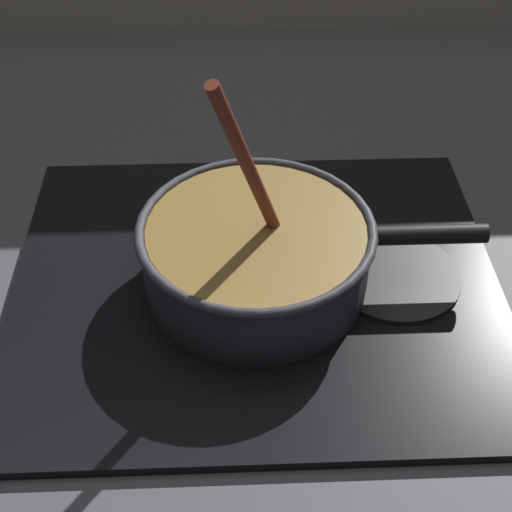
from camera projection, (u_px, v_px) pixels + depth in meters
name	position (u px, v px, depth m)	size (l,w,h in m)	color
ground	(196.00, 367.00, 0.80)	(2.40, 1.60, 0.04)	#4C4C51
hob_plate	(256.00, 285.00, 0.85)	(0.56, 0.48, 0.01)	black
burner_ring	(256.00, 279.00, 0.85)	(0.19, 0.19, 0.01)	#592D0C
spare_burner	(395.00, 276.00, 0.85)	(0.15, 0.15, 0.01)	#262628
cooking_pan	(257.00, 252.00, 0.82)	(0.39, 0.26, 0.28)	#38383D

